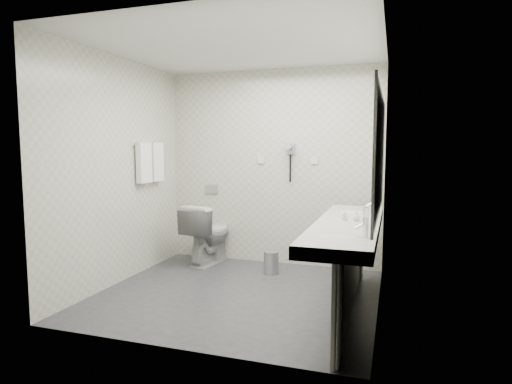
% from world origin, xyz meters
% --- Properties ---
extents(floor, '(2.80, 2.80, 0.00)m').
position_xyz_m(floor, '(0.00, 0.00, 0.00)').
color(floor, '#2E2F34').
rests_on(floor, ground).
extents(ceiling, '(2.80, 2.80, 0.00)m').
position_xyz_m(ceiling, '(0.00, 0.00, 2.50)').
color(ceiling, silver).
rests_on(ceiling, wall_back).
extents(wall_back, '(2.80, 0.00, 2.80)m').
position_xyz_m(wall_back, '(0.00, 1.30, 1.25)').
color(wall_back, beige).
rests_on(wall_back, floor).
extents(wall_front, '(2.80, 0.00, 2.80)m').
position_xyz_m(wall_front, '(0.00, -1.30, 1.25)').
color(wall_front, beige).
rests_on(wall_front, floor).
extents(wall_left, '(0.00, 2.60, 2.60)m').
position_xyz_m(wall_left, '(-1.40, 0.00, 1.25)').
color(wall_left, beige).
rests_on(wall_left, floor).
extents(wall_right, '(0.00, 2.60, 2.60)m').
position_xyz_m(wall_right, '(1.40, 0.00, 1.25)').
color(wall_right, beige).
rests_on(wall_right, floor).
extents(vanity_counter, '(0.55, 2.20, 0.10)m').
position_xyz_m(vanity_counter, '(1.12, -0.20, 0.80)').
color(vanity_counter, silver).
rests_on(vanity_counter, floor).
extents(vanity_panel, '(0.03, 2.15, 0.75)m').
position_xyz_m(vanity_panel, '(1.15, -0.20, 0.38)').
color(vanity_panel, gray).
rests_on(vanity_panel, floor).
extents(vanity_post_near, '(0.06, 0.06, 0.75)m').
position_xyz_m(vanity_post_near, '(1.18, -1.24, 0.38)').
color(vanity_post_near, silver).
rests_on(vanity_post_near, floor).
extents(vanity_post_far, '(0.06, 0.06, 0.75)m').
position_xyz_m(vanity_post_far, '(1.18, 0.84, 0.38)').
color(vanity_post_far, silver).
rests_on(vanity_post_far, floor).
extents(mirror, '(0.02, 2.20, 1.05)m').
position_xyz_m(mirror, '(1.39, -0.20, 1.45)').
color(mirror, '#B2BCC6').
rests_on(mirror, wall_right).
extents(basin_near, '(0.40, 0.31, 0.05)m').
position_xyz_m(basin_near, '(1.12, -0.85, 0.83)').
color(basin_near, silver).
rests_on(basin_near, vanity_counter).
extents(basin_far, '(0.40, 0.31, 0.05)m').
position_xyz_m(basin_far, '(1.12, 0.45, 0.83)').
color(basin_far, silver).
rests_on(basin_far, vanity_counter).
extents(faucet_near, '(0.04, 0.04, 0.15)m').
position_xyz_m(faucet_near, '(1.32, -0.85, 0.92)').
color(faucet_near, silver).
rests_on(faucet_near, vanity_counter).
extents(faucet_far, '(0.04, 0.04, 0.15)m').
position_xyz_m(faucet_far, '(1.32, 0.45, 0.92)').
color(faucet_far, silver).
rests_on(faucet_far, vanity_counter).
extents(soap_bottle_a, '(0.05, 0.05, 0.09)m').
position_xyz_m(soap_bottle_a, '(1.09, -0.15, 0.90)').
color(soap_bottle_a, beige).
rests_on(soap_bottle_a, vanity_counter).
extents(soap_bottle_b, '(0.09, 0.09, 0.08)m').
position_xyz_m(soap_bottle_b, '(1.20, -0.15, 0.89)').
color(soap_bottle_b, beige).
rests_on(soap_bottle_b, vanity_counter).
extents(glass_left, '(0.06, 0.06, 0.10)m').
position_xyz_m(glass_left, '(1.27, 0.04, 0.90)').
color(glass_left, silver).
rests_on(glass_left, vanity_counter).
extents(toilet, '(0.54, 0.82, 0.78)m').
position_xyz_m(toilet, '(-0.78, 0.99, 0.39)').
color(toilet, silver).
rests_on(toilet, floor).
extents(flush_plate, '(0.18, 0.02, 0.12)m').
position_xyz_m(flush_plate, '(-0.85, 1.29, 0.95)').
color(flush_plate, '#B2B5BA').
rests_on(flush_plate, wall_back).
extents(pedal_bin, '(0.20, 0.20, 0.26)m').
position_xyz_m(pedal_bin, '(0.14, 0.79, 0.13)').
color(pedal_bin, '#B2B5BA').
rests_on(pedal_bin, floor).
extents(bin_lid, '(0.18, 0.18, 0.02)m').
position_xyz_m(bin_lid, '(0.14, 0.79, 0.26)').
color(bin_lid, '#B2B5BA').
rests_on(bin_lid, pedal_bin).
extents(towel_rail, '(0.02, 0.62, 0.02)m').
position_xyz_m(towel_rail, '(-1.35, 0.55, 1.55)').
color(towel_rail, silver).
rests_on(towel_rail, wall_left).
extents(towel_near, '(0.07, 0.24, 0.48)m').
position_xyz_m(towel_near, '(-1.34, 0.41, 1.33)').
color(towel_near, white).
rests_on(towel_near, towel_rail).
extents(towel_far, '(0.07, 0.24, 0.48)m').
position_xyz_m(towel_far, '(-1.34, 0.69, 1.33)').
color(towel_far, white).
rests_on(towel_far, towel_rail).
extents(dryer_cradle, '(0.10, 0.04, 0.14)m').
position_xyz_m(dryer_cradle, '(0.25, 1.27, 1.50)').
color(dryer_cradle, '#99979D').
rests_on(dryer_cradle, wall_back).
extents(dryer_barrel, '(0.08, 0.14, 0.08)m').
position_xyz_m(dryer_barrel, '(0.25, 1.20, 1.53)').
color(dryer_barrel, '#99979D').
rests_on(dryer_barrel, dryer_cradle).
extents(dryer_cord, '(0.02, 0.02, 0.35)m').
position_xyz_m(dryer_cord, '(0.25, 1.26, 1.25)').
color(dryer_cord, black).
rests_on(dryer_cord, dryer_cradle).
extents(switch_plate_a, '(0.09, 0.02, 0.09)m').
position_xyz_m(switch_plate_a, '(-0.15, 1.29, 1.35)').
color(switch_plate_a, silver).
rests_on(switch_plate_a, wall_back).
extents(switch_plate_b, '(0.09, 0.02, 0.09)m').
position_xyz_m(switch_plate_b, '(0.55, 1.29, 1.35)').
color(switch_plate_b, silver).
rests_on(switch_plate_b, wall_back).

